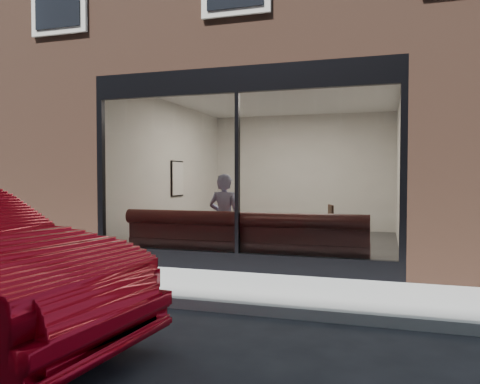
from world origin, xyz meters
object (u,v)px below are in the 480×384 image
(banquette, at_px, (245,254))
(person, at_px, (224,219))
(cafe_chair_left, at_px, (219,235))
(cafe_table_left, at_px, (167,216))
(cafe_chair_right, at_px, (321,241))
(cafe_table_right, at_px, (310,221))

(banquette, bearing_deg, person, 152.84)
(cafe_chair_left, bearing_deg, person, 109.26)
(banquette, height_order, cafe_table_left, cafe_table_left)
(banquette, distance_m, cafe_chair_left, 2.32)
(banquette, relative_size, cafe_chair_left, 10.71)
(cafe_chair_right, bearing_deg, cafe_table_left, 1.99)
(banquette, distance_m, cafe_chair_right, 1.98)
(cafe_chair_left, bearing_deg, banquette, 117.00)
(banquette, bearing_deg, cafe_table_left, 157.73)
(person, bearing_deg, cafe_chair_left, -64.12)
(banquette, height_order, person, person)
(person, bearing_deg, cafe_table_right, -163.59)
(cafe_table_left, xyz_separation_m, cafe_table_right, (2.74, -0.17, 0.00))
(banquette, xyz_separation_m, person, (-0.43, 0.22, 0.55))
(person, xyz_separation_m, cafe_chair_left, (-0.74, 1.78, -0.53))
(cafe_table_left, bearing_deg, cafe_chair_left, 65.61)
(banquette, bearing_deg, cafe_chair_left, 120.30)
(person, height_order, cafe_table_right, person)
(cafe_table_left, relative_size, cafe_chair_left, 1.50)
(cafe_table_right, xyz_separation_m, cafe_chair_right, (0.04, 1.14, -0.50))
(cafe_chair_left, bearing_deg, cafe_table_left, 62.31)
(banquette, xyz_separation_m, cafe_chair_right, (1.03, 1.69, 0.01))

